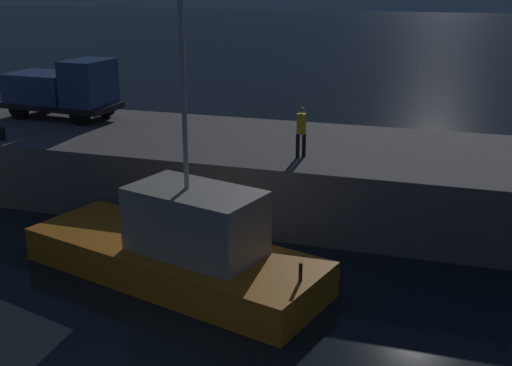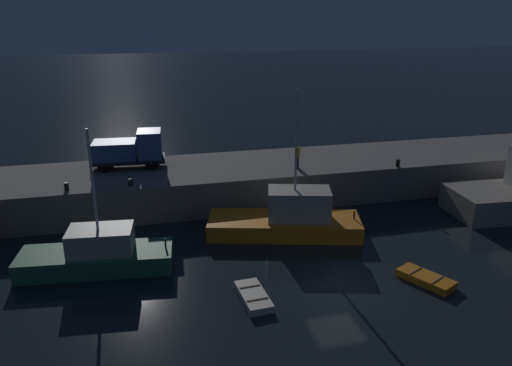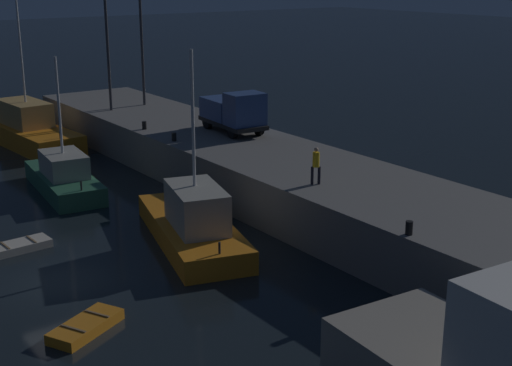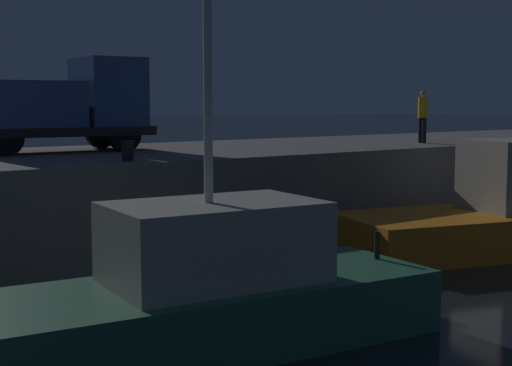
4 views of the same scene
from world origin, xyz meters
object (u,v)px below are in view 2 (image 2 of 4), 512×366
(bollard_central, at_px, (66,187))
(utility_truck, at_px, (130,150))
(bollard_west, at_px, (398,163))
(dinghy_orange_near, at_px, (254,296))
(fishing_boat_white, at_px, (289,219))
(fishing_trawler_red, at_px, (98,254))
(dockworker, at_px, (298,155))
(bollard_east, at_px, (131,182))
(dinghy_red_small, at_px, (426,279))

(bollard_central, bearing_deg, utility_truck, 45.57)
(utility_truck, height_order, bollard_central, utility_truck)
(utility_truck, xyz_separation_m, bollard_west, (18.42, -4.49, -1.02))
(dinghy_orange_near, height_order, bollard_west, bollard_west)
(fishing_boat_white, bearing_deg, utility_truck, 137.50)
(fishing_trawler_red, distance_m, utility_truck, 10.75)
(bollard_west, bearing_deg, utility_truck, 166.30)
(fishing_trawler_red, bearing_deg, utility_truck, 78.78)
(dinghy_orange_near, relative_size, dockworker, 1.60)
(fishing_boat_white, height_order, bollard_central, fishing_boat_white)
(fishing_trawler_red, xyz_separation_m, dinghy_orange_near, (7.23, -4.93, -0.68))
(fishing_trawler_red, xyz_separation_m, dockworker, (13.37, 7.07, 2.62))
(utility_truck, relative_size, bollard_central, 10.45)
(fishing_trawler_red, relative_size, fishing_boat_white, 0.84)
(bollard_west, xyz_separation_m, bollard_central, (-22.39, 0.44, -0.01))
(bollard_west, bearing_deg, bollard_central, 178.89)
(fishing_boat_white, relative_size, bollard_west, 18.43)
(fishing_trawler_red, height_order, bollard_west, fishing_trawler_red)
(bollard_west, bearing_deg, bollard_east, 178.82)
(dinghy_orange_near, bearing_deg, utility_truck, 109.05)
(fishing_boat_white, bearing_deg, fishing_trawler_red, -170.68)
(fishing_boat_white, bearing_deg, bollard_central, 161.87)
(dinghy_red_small, bearing_deg, bollard_central, 147.27)
(utility_truck, distance_m, dockworker, 11.77)
(dinghy_red_small, distance_m, bollard_west, 12.24)
(fishing_trawler_red, xyz_separation_m, fishing_boat_white, (11.11, 1.82, 0.13))
(fishing_boat_white, height_order, dockworker, fishing_boat_white)
(dinghy_red_small, distance_m, utility_truck, 21.29)
(fishing_trawler_red, xyz_separation_m, dinghy_red_small, (16.04, -5.46, -0.67))
(fishing_trawler_red, height_order, dockworker, fishing_trawler_red)
(utility_truck, bearing_deg, dinghy_red_small, -48.08)
(dinghy_orange_near, relative_size, dinghy_red_small, 0.93)
(dinghy_orange_near, height_order, bollard_central, bollard_central)
(fishing_boat_white, xyz_separation_m, dinghy_orange_near, (-3.88, -6.76, -0.81))
(utility_truck, relative_size, bollard_east, 10.86)
(fishing_boat_white, bearing_deg, dockworker, 66.65)
(dinghy_orange_near, bearing_deg, bollard_west, 38.75)
(utility_truck, bearing_deg, fishing_trawler_red, -101.22)
(dinghy_orange_near, bearing_deg, dinghy_red_small, -3.44)
(dinghy_red_small, bearing_deg, dockworker, 102.02)
(utility_truck, height_order, dockworker, utility_truck)
(utility_truck, distance_m, bollard_west, 18.99)
(bollard_central, bearing_deg, dockworker, 3.60)
(fishing_trawler_red, height_order, bollard_east, fishing_trawler_red)
(dockworker, relative_size, bollard_central, 3.52)
(dinghy_orange_near, distance_m, utility_truck, 16.36)
(bollard_central, bearing_deg, fishing_boat_white, -18.13)
(dinghy_orange_near, relative_size, bollard_west, 5.31)
(dockworker, distance_m, bollard_central, 15.38)
(dockworker, bearing_deg, bollard_east, -174.94)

